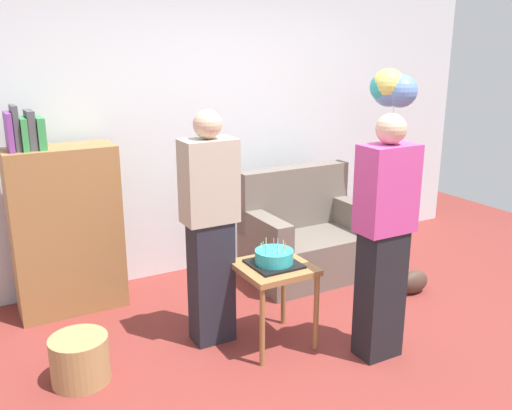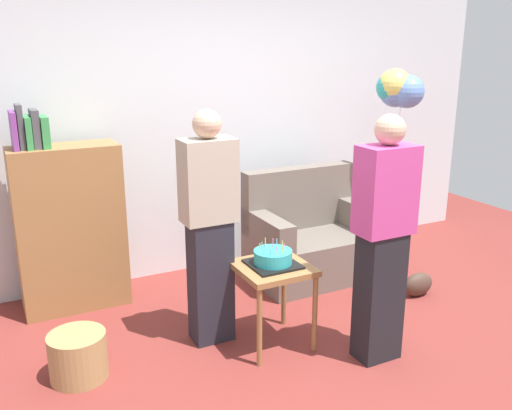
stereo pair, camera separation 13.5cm
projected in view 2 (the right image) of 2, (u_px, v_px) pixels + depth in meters
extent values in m
plane|color=maroon|center=(333.00, 367.00, 3.64)|extent=(8.00, 8.00, 0.00)
cube|color=silver|center=(209.00, 122.00, 5.02)|extent=(6.00, 0.10, 2.70)
cube|color=#6B6056|center=(313.00, 256.00, 4.99)|extent=(1.10, 0.70, 0.40)
cube|color=#6B6056|center=(299.00, 197.00, 5.09)|extent=(1.10, 0.16, 0.56)
cube|color=#6B6056|center=(267.00, 230.00, 4.70)|extent=(0.16, 0.70, 0.24)
cube|color=#6B6056|center=(358.00, 215.00, 5.11)|extent=(0.16, 0.70, 0.24)
cube|color=olive|center=(71.00, 228.00, 4.33)|extent=(0.80, 0.36, 1.30)
cube|color=#7F3D93|center=(14.00, 130.00, 3.97)|extent=(0.04, 0.24, 0.27)
cube|color=#4C4C51|center=(20.00, 127.00, 3.98)|extent=(0.04, 0.19, 0.32)
cube|color=#38934C|center=(28.00, 132.00, 4.02)|extent=(0.04, 0.25, 0.23)
cube|color=#4C4C51|center=(35.00, 129.00, 4.03)|extent=(0.05, 0.21, 0.28)
cube|color=#38934C|center=(44.00, 132.00, 4.06)|extent=(0.05, 0.24, 0.23)
cube|color=olive|center=(273.00, 268.00, 3.77)|extent=(0.48, 0.48, 0.04)
cylinder|color=olive|center=(259.00, 327.00, 3.58)|extent=(0.04, 0.04, 0.55)
cylinder|color=olive|center=(315.00, 314.00, 3.77)|extent=(0.04, 0.04, 0.55)
cylinder|color=olive|center=(232.00, 302.00, 3.94)|extent=(0.04, 0.04, 0.55)
cylinder|color=olive|center=(284.00, 290.00, 4.13)|extent=(0.04, 0.04, 0.55)
cube|color=black|center=(273.00, 264.00, 3.76)|extent=(0.32, 0.32, 0.02)
cylinder|color=#2DB2B7|center=(273.00, 257.00, 3.75)|extent=(0.26, 0.26, 0.09)
cylinder|color=#F2CC4C|center=(282.00, 245.00, 3.77)|extent=(0.01, 0.01, 0.06)
cylinder|color=#66B2E5|center=(277.00, 243.00, 3.78)|extent=(0.01, 0.01, 0.06)
cylinder|color=#EA668C|center=(273.00, 243.00, 3.79)|extent=(0.01, 0.01, 0.06)
cylinder|color=#F2CC4C|center=(265.00, 242.00, 3.80)|extent=(0.01, 0.01, 0.06)
cylinder|color=#66B2E5|center=(262.00, 246.00, 3.75)|extent=(0.01, 0.01, 0.05)
cylinder|color=#F2CC4C|center=(260.00, 248.00, 3.70)|extent=(0.01, 0.01, 0.06)
cylinder|color=#66B2E5|center=(264.00, 249.00, 3.67)|extent=(0.01, 0.01, 0.06)
cylinder|color=#66B2E5|center=(270.00, 252.00, 3.65)|extent=(0.01, 0.01, 0.05)
cylinder|color=#EA668C|center=(276.00, 250.00, 3.66)|extent=(0.01, 0.01, 0.06)
cylinder|color=#F2CC4C|center=(282.00, 250.00, 3.67)|extent=(0.01, 0.01, 0.05)
cylinder|color=#EA668C|center=(284.00, 247.00, 3.72)|extent=(0.01, 0.01, 0.05)
cube|color=#23232D|center=(211.00, 281.00, 3.88)|extent=(0.28, 0.20, 0.88)
cube|color=#B2A893|center=(208.00, 181.00, 3.68)|extent=(0.36, 0.22, 0.56)
sphere|color=#D1A889|center=(207.00, 124.00, 3.57)|extent=(0.19, 0.19, 0.19)
cube|color=black|center=(379.00, 296.00, 3.65)|extent=(0.28, 0.20, 0.88)
cube|color=#C6428E|center=(386.00, 190.00, 3.45)|extent=(0.36, 0.22, 0.56)
sphere|color=#D1A889|center=(390.00, 130.00, 3.34)|extent=(0.19, 0.19, 0.19)
cylinder|color=#A88451|center=(78.00, 356.00, 3.49)|extent=(0.36, 0.36, 0.30)
ellipsoid|color=#473328|center=(418.00, 284.00, 4.65)|extent=(0.28, 0.14, 0.20)
cylinder|color=silver|center=(395.00, 183.00, 5.17)|extent=(0.00, 0.00, 1.57)
sphere|color=#2DADA8|center=(391.00, 87.00, 4.95)|extent=(0.27, 0.27, 0.27)
sphere|color=#668ED6|center=(407.00, 92.00, 4.92)|extent=(0.29, 0.29, 0.29)
sphere|color=#668ED6|center=(396.00, 90.00, 4.97)|extent=(0.31, 0.31, 0.31)
sphere|color=#E5D666|center=(395.00, 85.00, 4.94)|extent=(0.30, 0.30, 0.30)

